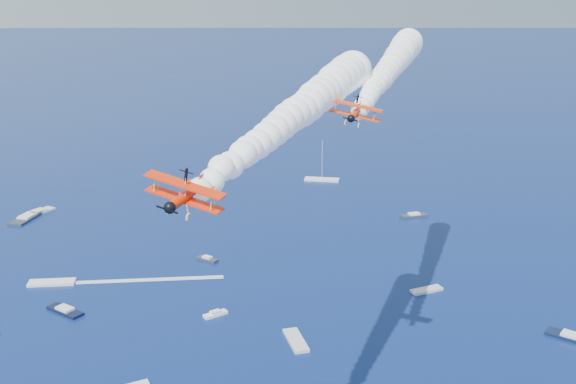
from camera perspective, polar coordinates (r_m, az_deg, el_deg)
biplane_lead at (r=108.59m, az=5.36°, el=6.25°), size 10.77×11.40×6.66m
biplane_trail at (r=71.57m, az=-8.10°, el=-0.29°), size 11.09×11.91×7.13m
smoke_trail_lead at (r=138.98m, az=7.95°, el=9.57°), size 66.45×64.48×11.44m
smoke_trail_trail at (r=99.02m, az=0.55°, el=6.20°), size 66.34×61.70×11.44m
spectator_boats at (r=193.46m, az=-16.84°, el=-6.89°), size 220.30×185.68×0.70m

